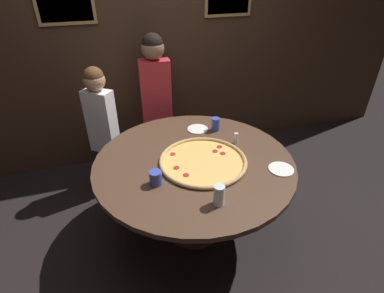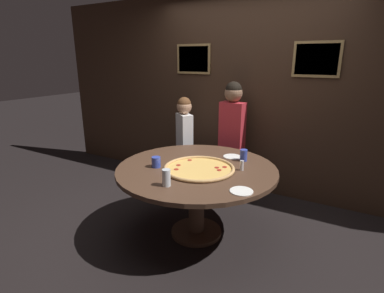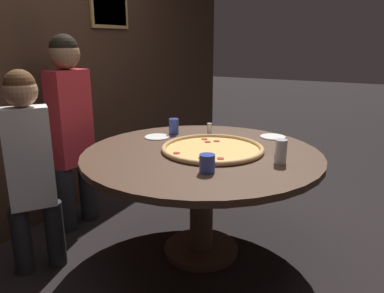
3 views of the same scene
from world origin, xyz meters
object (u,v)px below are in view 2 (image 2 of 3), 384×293
at_px(giant_pizza, 199,168).
at_px(diner_side_right, 184,139).
at_px(drink_cup_centre_back, 244,155).
at_px(drink_cup_beside_pizza, 156,162).
at_px(condiment_shaker, 242,165).
at_px(dining_table, 197,179).
at_px(drink_cup_far_left, 166,178).
at_px(white_plate_right_side, 241,191).
at_px(diner_far_right, 232,133).
at_px(white_plate_far_back, 232,157).

height_order(giant_pizza, diner_side_right, diner_side_right).
height_order(drink_cup_centre_back, diner_side_right, diner_side_right).
height_order(giant_pizza, drink_cup_centre_back, drink_cup_centre_back).
bearing_deg(giant_pizza, drink_cup_beside_pizza, -159.92).
distance_m(drink_cup_centre_back, condiment_shaker, 0.28).
xyz_separation_m(dining_table, diner_side_right, (-0.66, 0.85, 0.12)).
relative_size(dining_table, drink_cup_far_left, 10.78).
bearing_deg(diner_side_right, drink_cup_beside_pizza, 144.37).
bearing_deg(giant_pizza, drink_cup_centre_back, 58.78).
height_order(drink_cup_centre_back, white_plate_right_side, drink_cup_centre_back).
relative_size(giant_pizza, drink_cup_far_left, 4.69).
relative_size(giant_pizza, drink_cup_beside_pizza, 6.62).
relative_size(drink_cup_centre_back, white_plate_right_side, 0.65).
bearing_deg(condiment_shaker, diner_far_right, 117.71).
distance_m(white_plate_right_side, diner_far_right, 1.54).
height_order(dining_table, condiment_shaker, condiment_shaker).
distance_m(drink_cup_far_left, white_plate_right_side, 0.62).
distance_m(dining_table, drink_cup_beside_pizza, 0.44).
bearing_deg(diner_far_right, drink_cup_centre_back, 125.58).
height_order(dining_table, drink_cup_centre_back, drink_cup_centre_back).
relative_size(drink_cup_centre_back, white_plate_far_back, 0.64).
bearing_deg(drink_cup_centre_back, diner_far_right, 121.47).
xyz_separation_m(drink_cup_centre_back, condiment_shaker, (0.08, -0.27, -0.01)).
height_order(white_plate_far_back, diner_far_right, diner_far_right).
xyz_separation_m(drink_cup_far_left, condiment_shaker, (0.42, 0.65, -0.02)).
height_order(drink_cup_beside_pizza, diner_far_right, diner_far_right).
xyz_separation_m(drink_cup_centre_back, diner_far_right, (-0.41, 0.67, 0.05)).
relative_size(giant_pizza, white_plate_far_back, 3.59).
relative_size(drink_cup_far_left, white_plate_right_side, 0.77).
height_order(drink_cup_centre_back, white_plate_far_back, drink_cup_centre_back).
distance_m(drink_cup_centre_back, white_plate_right_side, 0.76).
relative_size(drink_cup_far_left, condiment_shaker, 1.50).
bearing_deg(drink_cup_far_left, giant_pizza, 82.96).
height_order(giant_pizza, diner_far_right, diner_far_right).
relative_size(dining_table, drink_cup_centre_back, 12.92).
height_order(condiment_shaker, diner_side_right, diner_side_right).
bearing_deg(drink_cup_beside_pizza, dining_table, 30.02).
bearing_deg(drink_cup_centre_back, white_plate_right_side, -70.60).
distance_m(giant_pizza, drink_cup_beside_pizza, 0.43).
xyz_separation_m(condiment_shaker, diner_far_right, (-0.49, 0.93, 0.06)).
xyz_separation_m(giant_pizza, diner_far_right, (-0.13, 1.12, 0.09)).
bearing_deg(diner_far_right, white_plate_far_back, 117.16).
bearing_deg(white_plate_right_side, drink_cup_beside_pizza, 172.84).
height_order(white_plate_far_back, diner_side_right, diner_side_right).
bearing_deg(drink_cup_far_left, white_plate_far_back, 79.40).
bearing_deg(drink_cup_beside_pizza, drink_cup_centre_back, 41.66).
bearing_deg(giant_pizza, white_plate_right_side, -26.45).
bearing_deg(drink_cup_far_left, dining_table, 89.91).
relative_size(white_plate_right_side, white_plate_far_back, 0.99).
bearing_deg(white_plate_far_back, drink_cup_centre_back, -21.38).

